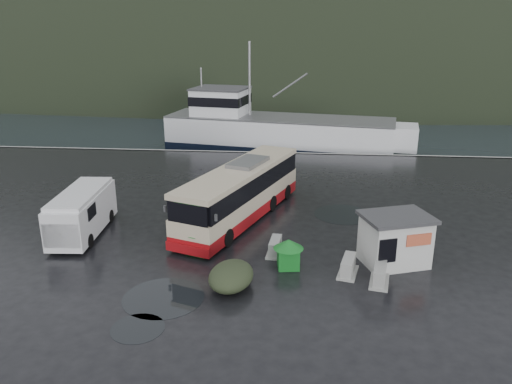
# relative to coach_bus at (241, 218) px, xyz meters

# --- Properties ---
(ground) EXTENTS (160.00, 160.00, 0.00)m
(ground) POSITION_rel_coach_bus_xyz_m (-1.57, -4.41, 0.00)
(ground) COLOR black
(ground) RESTS_ON ground
(harbor_water) EXTENTS (300.00, 180.00, 0.02)m
(harbor_water) POSITION_rel_coach_bus_xyz_m (-1.57, 105.59, 0.00)
(harbor_water) COLOR black
(harbor_water) RESTS_ON ground
(quay_edge) EXTENTS (160.00, 0.60, 1.50)m
(quay_edge) POSITION_rel_coach_bus_xyz_m (-1.57, 15.59, 0.00)
(quay_edge) COLOR #999993
(quay_edge) RESTS_ON ground
(headland) EXTENTS (780.00, 540.00, 570.00)m
(headland) POSITION_rel_coach_bus_xyz_m (8.43, 245.59, 0.00)
(headland) COLOR black
(headland) RESTS_ON ground
(coach_bus) EXTENTS (6.55, 11.67, 3.21)m
(coach_bus) POSITION_rel_coach_bus_xyz_m (0.00, 0.00, 0.00)
(coach_bus) COLOR #C4B394
(coach_bus) RESTS_ON ground
(white_van) EXTENTS (2.32, 5.83, 2.39)m
(white_van) POSITION_rel_coach_bus_xyz_m (-7.96, -3.00, 0.00)
(white_van) COLOR white
(white_van) RESTS_ON ground
(waste_bin_left) EXTENTS (1.39, 1.39, 1.49)m
(waste_bin_left) POSITION_rel_coach_bus_xyz_m (-1.44, -4.67, 0.00)
(waste_bin_left) COLOR #136B20
(waste_bin_left) RESTS_ON ground
(waste_bin_right) EXTENTS (1.11, 1.11, 1.37)m
(waste_bin_right) POSITION_rel_coach_bus_xyz_m (2.85, -5.86, 0.00)
(waste_bin_right) COLOR #136B20
(waste_bin_right) RESTS_ON ground
(dome_tent) EXTENTS (2.16, 2.78, 1.01)m
(dome_tent) POSITION_rel_coach_bus_xyz_m (0.52, -7.87, 0.00)
(dome_tent) COLOR #2B341F
(dome_tent) RESTS_ON ground
(ticket_kiosk) EXTENTS (3.61, 3.15, 2.36)m
(ticket_kiosk) POSITION_rel_coach_bus_xyz_m (7.66, -5.01, 0.00)
(ticket_kiosk) COLOR silver
(ticket_kiosk) RESTS_ON ground
(jersey_barrier_a) EXTENTS (0.88, 1.56, 0.75)m
(jersey_barrier_a) POSITION_rel_coach_bus_xyz_m (2.18, -4.51, 0.00)
(jersey_barrier_a) COLOR #999993
(jersey_barrier_a) RESTS_ON ground
(jersey_barrier_b) EXTENTS (1.07, 1.68, 0.78)m
(jersey_barrier_b) POSITION_rel_coach_bus_xyz_m (6.77, -6.97, 0.00)
(jersey_barrier_b) COLOR #999993
(jersey_barrier_b) RESTS_ON ground
(jersey_barrier_c) EXTENTS (1.11, 1.69, 0.78)m
(jersey_barrier_c) POSITION_rel_coach_bus_xyz_m (5.50, -6.25, 0.00)
(jersey_barrier_c) COLOR #999993
(jersey_barrier_c) RESTS_ON ground
(fishing_trawler) EXTENTS (26.75, 10.37, 10.46)m
(fishing_trawler) POSITION_rel_coach_bus_xyz_m (1.12, 22.26, 0.00)
(fishing_trawler) COLOR white
(fishing_trawler) RESTS_ON ground
(puddles) EXTENTS (13.19, 14.96, 0.01)m
(puddles) POSITION_rel_coach_bus_xyz_m (2.55, -4.29, 0.01)
(puddles) COLOR black
(puddles) RESTS_ON ground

